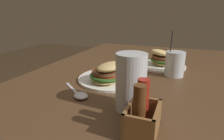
{
  "coord_description": "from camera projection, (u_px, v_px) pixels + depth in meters",
  "views": [
    {
      "loc": [
        0.8,
        0.18,
        1.01
      ],
      "look_at": [
        0.09,
        -0.09,
        0.76
      ],
      "focal_mm": 30.0,
      "sensor_mm": 36.0,
      "label": 1
    }
  ],
  "objects": [
    {
      "name": "dining_table",
      "position": [
        138.0,
        93.0,
        0.89
      ],
      "size": [
        1.53,
        1.01,
        0.72
      ],
      "color": "#4C331E",
      "rests_on": "ground_plane"
    },
    {
      "name": "meal_plate_near",
      "position": [
        110.0,
        75.0,
        0.78
      ],
      "size": [
        0.3,
        0.29,
        0.1
      ],
      "color": "white",
      "rests_on": "dining_table"
    },
    {
      "name": "beer_glass",
      "position": [
        131.0,
        84.0,
        0.55
      ],
      "size": [
        0.09,
        0.09,
        0.17
      ],
      "color": "silver",
      "rests_on": "dining_table"
    },
    {
      "name": "juice_glass",
      "position": [
        175.0,
        65.0,
        0.85
      ],
      "size": [
        0.09,
        0.09,
        0.21
      ],
      "color": "silver",
      "rests_on": "dining_table"
    },
    {
      "name": "spoon",
      "position": [
        80.0,
        95.0,
        0.65
      ],
      "size": [
        0.14,
        0.16,
        0.02
      ],
      "rotation": [
        0.0,
        0.0,
        0.91
      ],
      "color": "silver",
      "rests_on": "dining_table"
    },
    {
      "name": "meal_plate_far",
      "position": [
        162.0,
        61.0,
        0.99
      ],
      "size": [
        0.25,
        0.25,
        0.1
      ],
      "color": "white",
      "rests_on": "dining_table"
    },
    {
      "name": "condiment_caddy",
      "position": [
        142.0,
        116.0,
        0.45
      ],
      "size": [
        0.11,
        0.07,
        0.13
      ],
      "color": "brown",
      "rests_on": "dining_table"
    }
  ]
}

